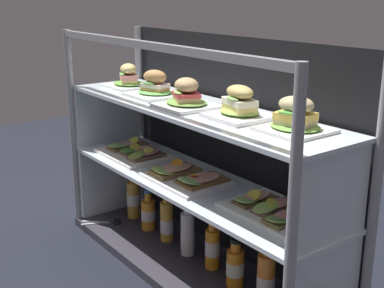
% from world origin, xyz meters
% --- Properties ---
extents(ground_plane, '(6.00, 6.00, 0.02)m').
position_xyz_m(ground_plane, '(0.00, 0.00, -0.01)').
color(ground_plane, black).
rests_on(ground_plane, ground).
extents(case_base_deck, '(1.44, 0.41, 0.04)m').
position_xyz_m(case_base_deck, '(0.00, 0.00, 0.02)').
color(case_base_deck, '#322F38').
rests_on(case_base_deck, ground).
extents(case_frame, '(1.44, 0.41, 0.97)m').
position_xyz_m(case_frame, '(0.00, 0.12, 0.53)').
color(case_frame, gray).
rests_on(case_frame, ground).
extents(riser_lower_tier, '(1.38, 0.34, 0.35)m').
position_xyz_m(riser_lower_tier, '(0.00, 0.00, 0.22)').
color(riser_lower_tier, silver).
rests_on(riser_lower_tier, case_base_deck).
extents(shelf_lower_glass, '(1.39, 0.36, 0.02)m').
position_xyz_m(shelf_lower_glass, '(0.00, 0.00, 0.40)').
color(shelf_lower_glass, silver).
rests_on(shelf_lower_glass, riser_lower_tier).
extents(riser_upper_tier, '(1.38, 0.34, 0.29)m').
position_xyz_m(riser_upper_tier, '(0.00, 0.00, 0.55)').
color(riser_upper_tier, silver).
rests_on(riser_upper_tier, shelf_lower_glass).
extents(shelf_upper_glass, '(1.39, 0.36, 0.02)m').
position_xyz_m(shelf_upper_glass, '(0.00, 0.00, 0.71)').
color(shelf_upper_glass, silver).
rests_on(shelf_upper_glass, riser_upper_tier).
extents(plated_roll_sandwich_far_right, '(0.18, 0.18, 0.11)m').
position_xyz_m(plated_roll_sandwich_far_right, '(-0.50, 0.01, 0.75)').
color(plated_roll_sandwich_far_right, white).
rests_on(plated_roll_sandwich_far_right, shelf_upper_glass).
extents(plated_roll_sandwich_center, '(0.21, 0.21, 0.11)m').
position_xyz_m(plated_roll_sandwich_center, '(-0.25, -0.01, 0.75)').
color(plated_roll_sandwich_center, white).
rests_on(plated_roll_sandwich_center, shelf_upper_glass).
extents(plated_roll_sandwich_mid_left, '(0.20, 0.20, 0.11)m').
position_xyz_m(plated_roll_sandwich_mid_left, '(0.01, -0.03, 0.75)').
color(plated_roll_sandwich_mid_left, white).
rests_on(plated_roll_sandwich_mid_left, shelf_upper_glass).
extents(plated_roll_sandwich_near_right_corner, '(0.20, 0.20, 0.12)m').
position_xyz_m(plated_roll_sandwich_near_right_corner, '(0.26, 0.01, 0.76)').
color(plated_roll_sandwich_near_right_corner, white).
rests_on(plated_roll_sandwich_near_right_corner, shelf_upper_glass).
extents(plated_roll_sandwich_far_left, '(0.20, 0.20, 0.11)m').
position_xyz_m(plated_roll_sandwich_far_left, '(0.50, 0.03, 0.76)').
color(plated_roll_sandwich_far_left, white).
rests_on(plated_roll_sandwich_far_left, shelf_upper_glass).
extents(open_sandwich_tray_mid_right, '(0.34, 0.24, 0.06)m').
position_xyz_m(open_sandwich_tray_mid_right, '(-0.42, -0.02, 0.43)').
color(open_sandwich_tray_mid_right, white).
rests_on(open_sandwich_tray_mid_right, shelf_lower_glass).
extents(open_sandwich_tray_far_left, '(0.34, 0.24, 0.06)m').
position_xyz_m(open_sandwich_tray_far_left, '(-0.01, -0.03, 0.43)').
color(open_sandwich_tray_far_left, white).
rests_on(open_sandwich_tray_far_left, shelf_lower_glass).
extents(open_sandwich_tray_far_right, '(0.34, 0.24, 0.06)m').
position_xyz_m(open_sandwich_tray_far_right, '(0.43, 0.02, 0.43)').
color(open_sandwich_tray_far_right, white).
rests_on(open_sandwich_tray_far_right, shelf_lower_glass).
extents(juice_bottle_back_center, '(0.06, 0.06, 0.24)m').
position_xyz_m(juice_bottle_back_center, '(-0.55, 0.04, 0.14)').
color(juice_bottle_back_center, gold).
rests_on(juice_bottle_back_center, case_base_deck).
extents(juice_bottle_tucked_behind, '(0.07, 0.07, 0.20)m').
position_xyz_m(juice_bottle_tucked_behind, '(-0.39, 0.03, 0.12)').
color(juice_bottle_tucked_behind, orange).
rests_on(juice_bottle_tucked_behind, case_base_deck).
extents(juice_bottle_front_right_end, '(0.06, 0.06, 0.24)m').
position_xyz_m(juice_bottle_front_right_end, '(-0.24, 0.03, 0.13)').
color(juice_bottle_front_right_end, gold).
rests_on(juice_bottle_front_right_end, case_base_deck).
extents(juice_bottle_back_left, '(0.06, 0.06, 0.24)m').
position_xyz_m(juice_bottle_back_left, '(-0.07, 0.03, 0.13)').
color(juice_bottle_back_left, silver).
rests_on(juice_bottle_back_left, case_base_deck).
extents(juice_bottle_back_right, '(0.06, 0.06, 0.22)m').
position_xyz_m(juice_bottle_back_right, '(0.08, 0.04, 0.13)').
color(juice_bottle_back_right, orange).
rests_on(juice_bottle_back_right, case_base_deck).
extents(juice_bottle_near_post, '(0.07, 0.07, 0.20)m').
position_xyz_m(juice_bottle_near_post, '(0.24, 0.03, 0.12)').
color(juice_bottle_near_post, orange).
rests_on(juice_bottle_near_post, case_base_deck).
extents(juice_bottle_front_left_end, '(0.07, 0.07, 0.24)m').
position_xyz_m(juice_bottle_front_left_end, '(0.40, 0.04, 0.14)').
color(juice_bottle_front_left_end, orange).
rests_on(juice_bottle_front_left_end, case_base_deck).
extents(kitchen_scissors, '(0.16, 0.19, 0.01)m').
position_xyz_m(kitchen_scissors, '(-0.56, -0.08, 0.04)').
color(kitchen_scissors, silver).
rests_on(kitchen_scissors, case_base_deck).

